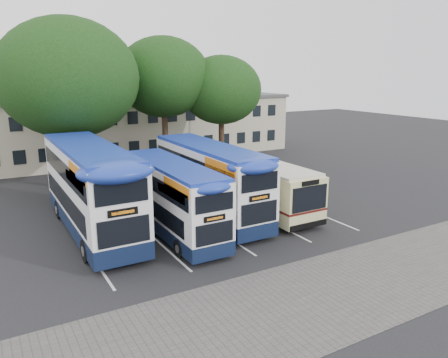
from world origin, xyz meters
TOP-DOWN VIEW (x-y plane):
  - ground at (0.00, 0.00)m, footprint 120.00×120.00m
  - paving_strip at (-2.00, -5.00)m, footprint 40.00×6.00m
  - bay_lines at (-3.75, 5.00)m, footprint 14.12×11.00m
  - depot_building at (0.00, 26.99)m, footprint 32.40×8.40m
  - lamp_post at (6.00, 19.97)m, footprint 0.25×1.05m
  - tree_left at (-8.73, 16.42)m, footprint 10.07×10.07m
  - tree_mid at (-0.82, 17.99)m, footprint 7.84×7.84m
  - tree_right at (3.92, 16.55)m, footprint 6.93×6.93m
  - bus_dd_left at (-9.82, 6.84)m, footprint 2.86×11.78m
  - bus_dd_mid at (-6.02, 4.41)m, footprint 2.33×9.62m
  - bus_dd_right at (-2.92, 5.93)m, footprint 2.61×10.76m
  - bus_single at (0.46, 6.07)m, footprint 2.74×10.78m

SIDE VIEW (x-z plane):
  - ground at x=0.00m, z-range 0.00..0.00m
  - paving_strip at x=-2.00m, z-range 0.00..0.01m
  - bay_lines at x=-3.75m, z-range 0.00..0.01m
  - bus_single at x=0.46m, z-range 0.21..3.43m
  - bus_dd_mid at x=-6.02m, z-range 0.20..4.21m
  - bus_dd_right at x=-2.92m, z-range 0.23..4.71m
  - bus_dd_left at x=-9.82m, z-range 0.25..5.16m
  - depot_building at x=0.00m, z-range 0.05..6.25m
  - lamp_post at x=6.00m, z-range 0.55..9.61m
  - tree_right at x=3.92m, z-range 2.10..12.22m
  - tree_mid at x=-0.82m, z-range 2.46..14.08m
  - tree_left at x=-8.73m, z-range 2.00..14.57m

